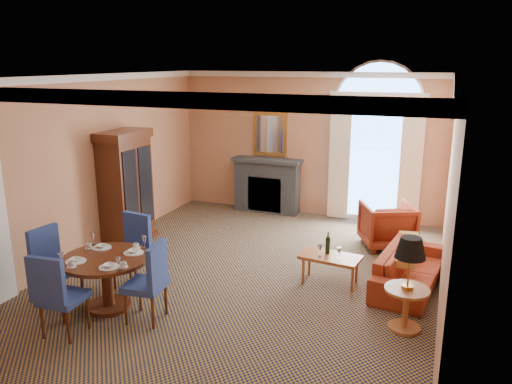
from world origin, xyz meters
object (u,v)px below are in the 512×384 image
at_px(armoire, 126,190).
at_px(armchair, 387,225).
at_px(dining_table, 106,271).
at_px(sofa, 410,268).
at_px(side_table, 409,272).
at_px(coffee_table, 330,258).

bearing_deg(armoire, armchair, 18.19).
bearing_deg(dining_table, armoire, 119.06).
distance_m(dining_table, sofa, 4.57).
xyz_separation_m(armchair, side_table, (0.61, -3.02, 0.39)).
relative_size(armoire, sofa, 1.08).
bearing_deg(sofa, armoire, 96.88).
xyz_separation_m(dining_table, side_table, (3.99, 0.92, 0.24)).
xyz_separation_m(armoire, coffee_table, (4.08, -0.45, -0.61)).
xyz_separation_m(dining_table, armchair, (3.38, 3.94, -0.15)).
distance_m(coffee_table, side_table, 1.65).
height_order(dining_table, side_table, side_table).
bearing_deg(armoire, side_table, -15.43).
bearing_deg(dining_table, coffee_table, 35.18).
distance_m(dining_table, coffee_table, 3.37).
bearing_deg(side_table, sofa, 92.07).
distance_m(armoire, sofa, 5.32).
distance_m(armoire, side_table, 5.52).
height_order(dining_table, armchair, dining_table).
bearing_deg(sofa, coffee_table, 114.91).
bearing_deg(dining_table, sofa, 30.33).
height_order(armoire, armchair, armoire).
bearing_deg(armoire, sofa, -0.93).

